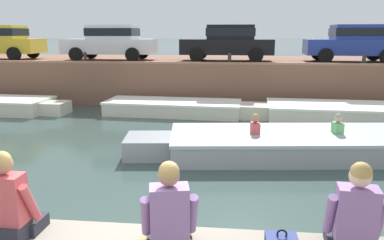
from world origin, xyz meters
name	(u,v)px	position (x,y,z in m)	size (l,w,h in m)	color
ground_plane	(194,149)	(0.00, 5.53, 0.00)	(400.00, 400.00, 0.00)	#384C47
far_quay_wall	(211,77)	(0.00, 14.06, 0.87)	(60.00, 6.00, 1.73)	brown
far_wall_coping	(208,63)	(0.00, 11.18, 1.77)	(60.00, 0.24, 0.08)	#9F6C52
boat_moored_central_cream	(180,108)	(-0.94, 9.66, 0.25)	(5.97, 2.01, 0.50)	silver
boat_moored_east_cream	(340,113)	(4.68, 9.26, 0.28)	(6.61, 2.37, 0.56)	silver
motorboat_passing	(278,144)	(2.10, 5.23, 0.28)	(7.09, 2.76, 1.05)	#93999E
car_left_inner_white	(111,41)	(-4.47, 12.95, 2.58)	(4.03, 1.97, 1.54)	white
car_centre_black	(228,41)	(0.77, 12.95, 2.58)	(3.97, 2.05, 1.54)	black
car_right_inner_blue	(353,42)	(6.01, 12.95, 2.58)	(3.88, 2.08, 1.54)	#233893
mooring_bollard_west	(85,57)	(-5.07, 11.31, 1.97)	(0.15, 0.15, 0.45)	#2D2B28
mooring_bollard_mid	(230,58)	(0.85, 11.31, 1.97)	(0.15, 0.15, 0.45)	#2D2B28
mooring_bollard_east	(364,59)	(5.97, 11.31, 1.97)	(0.15, 0.15, 0.45)	#2D2B28
person_seated_left	(10,205)	(-1.30, -0.43, 1.23)	(0.54, 0.53, 0.96)	#282833
person_seated_right	(169,219)	(0.36, -0.55, 1.23)	(0.58, 0.59, 0.96)	#282833
person_seated_middle	(354,220)	(2.09, -0.39, 1.23)	(0.56, 0.56, 0.96)	#282833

